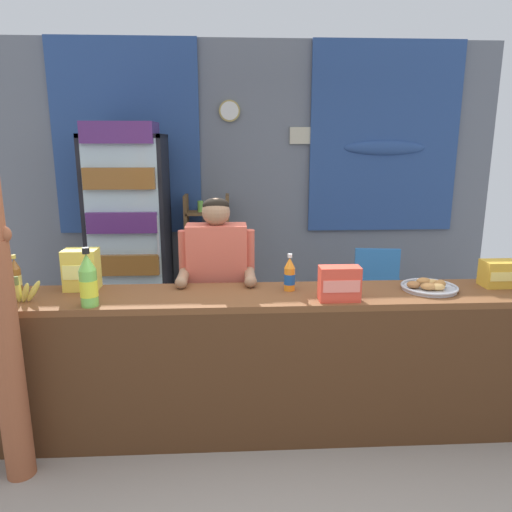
{
  "coord_description": "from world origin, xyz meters",
  "views": [
    {
      "loc": [
        -0.2,
        -2.44,
        1.84
      ],
      "look_at": [
        -0.03,
        0.73,
        1.08
      ],
      "focal_mm": 33.63,
      "sensor_mm": 36.0,
      "label": 1
    }
  ],
  "objects_px": {
    "plastic_lawn_chair": "(374,282)",
    "snack_box_instant_noodle": "(81,270)",
    "soda_bottle_orange_soda": "(290,275)",
    "drink_fridge": "(128,217)",
    "shopkeeper": "(217,276)",
    "banana_bunch": "(18,292)",
    "stall_counter": "(251,355)",
    "soda_bottle_lime_soda": "(88,282)",
    "bottle_shelf_rack": "(208,252)",
    "snack_box_crackers": "(339,284)",
    "snack_box_choco_powder": "(499,274)",
    "soda_bottle_iced_tea": "(16,276)",
    "pastry_tray": "(429,286)"
  },
  "relations": [
    {
      "from": "shopkeeper",
      "to": "banana_bunch",
      "type": "relative_size",
      "value": 5.4
    },
    {
      "from": "plastic_lawn_chair",
      "to": "snack_box_choco_powder",
      "type": "distance_m",
      "value": 1.68
    },
    {
      "from": "drink_fridge",
      "to": "soda_bottle_orange_soda",
      "type": "height_order",
      "value": "drink_fridge"
    },
    {
      "from": "banana_bunch",
      "to": "snack_box_choco_powder",
      "type": "bearing_deg",
      "value": 3.0
    },
    {
      "from": "soda_bottle_orange_soda",
      "to": "snack_box_instant_noodle",
      "type": "bearing_deg",
      "value": 176.0
    },
    {
      "from": "snack_box_choco_powder",
      "to": "bottle_shelf_rack",
      "type": "bearing_deg",
      "value": 131.5
    },
    {
      "from": "drink_fridge",
      "to": "soda_bottle_lime_soda",
      "type": "distance_m",
      "value": 2.21
    },
    {
      "from": "stall_counter",
      "to": "banana_bunch",
      "type": "height_order",
      "value": "banana_bunch"
    },
    {
      "from": "plastic_lawn_chair",
      "to": "banana_bunch",
      "type": "bearing_deg",
      "value": -146.85
    },
    {
      "from": "soda_bottle_iced_tea",
      "to": "snack_box_choco_powder",
      "type": "distance_m",
      "value": 3.06
    },
    {
      "from": "drink_fridge",
      "to": "soda_bottle_lime_soda",
      "type": "height_order",
      "value": "drink_fridge"
    },
    {
      "from": "soda_bottle_iced_tea",
      "to": "banana_bunch",
      "type": "xyz_separation_m",
      "value": [
        0.1,
        -0.22,
        -0.04
      ]
    },
    {
      "from": "snack_box_crackers",
      "to": "snack_box_choco_powder",
      "type": "height_order",
      "value": "snack_box_crackers"
    },
    {
      "from": "soda_bottle_orange_soda",
      "to": "snack_box_crackers",
      "type": "distance_m",
      "value": 0.34
    },
    {
      "from": "banana_bunch",
      "to": "bottle_shelf_rack",
      "type": "bearing_deg",
      "value": 67.59
    },
    {
      "from": "drink_fridge",
      "to": "soda_bottle_lime_soda",
      "type": "xyz_separation_m",
      "value": [
        0.22,
        -2.2,
        -0.03
      ]
    },
    {
      "from": "snack_box_crackers",
      "to": "snack_box_choco_powder",
      "type": "relative_size",
      "value": 1.09
    },
    {
      "from": "shopkeeper",
      "to": "snack_box_choco_powder",
      "type": "bearing_deg",
      "value": -10.2
    },
    {
      "from": "stall_counter",
      "to": "soda_bottle_lime_soda",
      "type": "distance_m",
      "value": 1.05
    },
    {
      "from": "snack_box_crackers",
      "to": "snack_box_choco_powder",
      "type": "distance_m",
      "value": 1.12
    },
    {
      "from": "shopkeeper",
      "to": "snack_box_instant_noodle",
      "type": "distance_m",
      "value": 0.89
    },
    {
      "from": "drink_fridge",
      "to": "snack_box_instant_noodle",
      "type": "distance_m",
      "value": 1.88
    },
    {
      "from": "soda_bottle_orange_soda",
      "to": "snack_box_instant_noodle",
      "type": "relative_size",
      "value": 0.91
    },
    {
      "from": "pastry_tray",
      "to": "banana_bunch",
      "type": "distance_m",
      "value": 2.48
    },
    {
      "from": "shopkeeper",
      "to": "soda_bottle_orange_soda",
      "type": "relative_size",
      "value": 6.27
    },
    {
      "from": "shopkeeper",
      "to": "soda_bottle_orange_soda",
      "type": "height_order",
      "value": "shopkeeper"
    },
    {
      "from": "stall_counter",
      "to": "shopkeeper",
      "type": "relative_size",
      "value": 2.65
    },
    {
      "from": "drink_fridge",
      "to": "shopkeeper",
      "type": "bearing_deg",
      "value": -60.22
    },
    {
      "from": "plastic_lawn_chair",
      "to": "soda_bottle_lime_soda",
      "type": "distance_m",
      "value": 2.9
    },
    {
      "from": "stall_counter",
      "to": "soda_bottle_orange_soda",
      "type": "xyz_separation_m",
      "value": [
        0.25,
        0.17,
        0.46
      ]
    },
    {
      "from": "soda_bottle_orange_soda",
      "to": "soda_bottle_lime_soda",
      "type": "bearing_deg",
      "value": -168.78
    },
    {
      "from": "stall_counter",
      "to": "shopkeeper",
      "type": "xyz_separation_m",
      "value": [
        -0.21,
        0.51,
        0.36
      ]
    },
    {
      "from": "bottle_shelf_rack",
      "to": "snack_box_crackers",
      "type": "distance_m",
      "value": 2.63
    },
    {
      "from": "drink_fridge",
      "to": "snack_box_crackers",
      "type": "xyz_separation_m",
      "value": [
        1.66,
        -2.18,
        -0.08
      ]
    },
    {
      "from": "drink_fridge",
      "to": "soda_bottle_orange_soda",
      "type": "distance_m",
      "value": 2.41
    },
    {
      "from": "shopkeeper",
      "to": "soda_bottle_iced_tea",
      "type": "relative_size",
      "value": 6.33
    },
    {
      "from": "shopkeeper",
      "to": "soda_bottle_iced_tea",
      "type": "bearing_deg",
      "value": -167.9
    },
    {
      "from": "shopkeeper",
      "to": "soda_bottle_iced_tea",
      "type": "height_order",
      "value": "shopkeeper"
    },
    {
      "from": "soda_bottle_iced_tea",
      "to": "snack_box_crackers",
      "type": "xyz_separation_m",
      "value": [
        1.97,
        -0.29,
        0.0
      ]
    },
    {
      "from": "soda_bottle_iced_tea",
      "to": "soda_bottle_lime_soda",
      "type": "bearing_deg",
      "value": -29.86
    },
    {
      "from": "soda_bottle_orange_soda",
      "to": "banana_bunch",
      "type": "xyz_separation_m",
      "value": [
        -1.6,
        -0.14,
        -0.04
      ]
    },
    {
      "from": "plastic_lawn_chair",
      "to": "soda_bottle_orange_soda",
      "type": "bearing_deg",
      "value": -123.23
    },
    {
      "from": "bottle_shelf_rack",
      "to": "soda_bottle_orange_soda",
      "type": "distance_m",
      "value": 2.35
    },
    {
      "from": "bottle_shelf_rack",
      "to": "snack_box_instant_noodle",
      "type": "bearing_deg",
      "value": -107.74
    },
    {
      "from": "soda_bottle_iced_tea",
      "to": "soda_bottle_orange_soda",
      "type": "relative_size",
      "value": 0.99
    },
    {
      "from": "plastic_lawn_chair",
      "to": "snack_box_instant_noodle",
      "type": "bearing_deg",
      "value": -147.56
    },
    {
      "from": "soda_bottle_iced_tea",
      "to": "snack_box_crackers",
      "type": "distance_m",
      "value": 1.99
    },
    {
      "from": "plastic_lawn_chair",
      "to": "shopkeeper",
      "type": "relative_size",
      "value": 0.58
    },
    {
      "from": "stall_counter",
      "to": "banana_bunch",
      "type": "xyz_separation_m",
      "value": [
        -1.35,
        0.03,
        0.42
      ]
    },
    {
      "from": "soda_bottle_lime_soda",
      "to": "soda_bottle_orange_soda",
      "type": "height_order",
      "value": "soda_bottle_lime_soda"
    }
  ]
}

